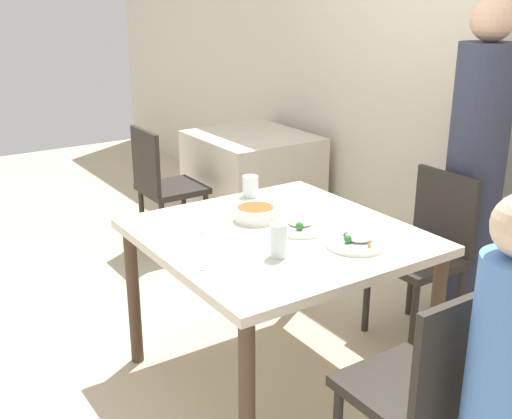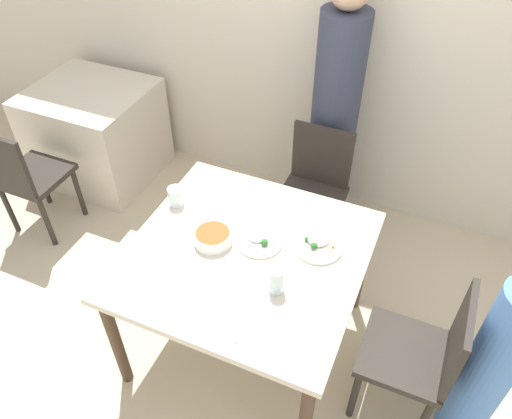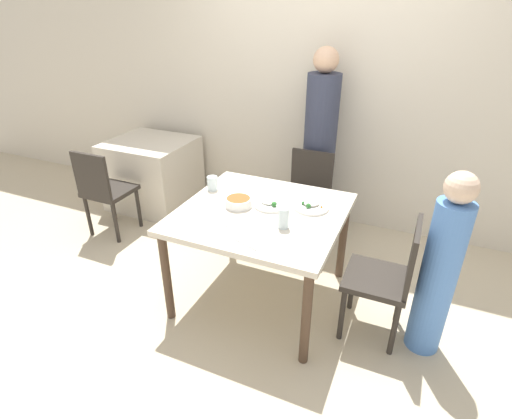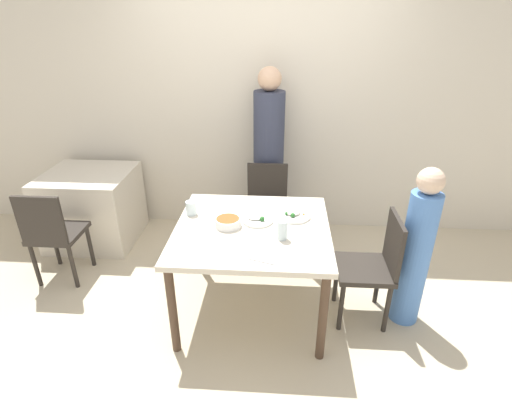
# 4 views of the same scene
# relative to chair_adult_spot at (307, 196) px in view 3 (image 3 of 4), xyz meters

# --- Properties ---
(ground_plane) EXTENTS (10.00, 10.00, 0.00)m
(ground_plane) POSITION_rel_chair_adult_spot_xyz_m (-0.07, -0.88, -0.47)
(ground_plane) COLOR beige
(wall_back) EXTENTS (10.00, 0.06, 2.70)m
(wall_back) POSITION_rel_chair_adult_spot_xyz_m (-0.07, 0.59, 0.88)
(wall_back) COLOR beige
(wall_back) RESTS_ON ground_plane
(dining_table) EXTENTS (1.12, 1.09, 0.74)m
(dining_table) POSITION_rel_chair_adult_spot_xyz_m (-0.07, -0.88, 0.18)
(dining_table) COLOR beige
(dining_table) RESTS_ON ground_plane
(chair_adult_spot) EXTENTS (0.40, 0.40, 0.86)m
(chair_adult_spot) POSITION_rel_chair_adult_spot_xyz_m (0.00, 0.00, 0.00)
(chair_adult_spot) COLOR #2D2823
(chair_adult_spot) RESTS_ON ground_plane
(chair_child_spot) EXTENTS (0.40, 0.40, 0.86)m
(chair_child_spot) POSITION_rel_chair_adult_spot_xyz_m (0.83, -0.92, 0.00)
(chair_child_spot) COLOR #2D2823
(chair_child_spot) RESTS_ON ground_plane
(person_adult) EXTENTS (0.30, 0.30, 1.70)m
(person_adult) POSITION_rel_chair_adult_spot_xyz_m (0.00, 0.32, 0.33)
(person_adult) COLOR #33384C
(person_adult) RESTS_ON ground_plane
(person_child) EXTENTS (0.21, 0.21, 1.24)m
(person_child) POSITION_rel_chair_adult_spot_xyz_m (1.11, -0.92, 0.12)
(person_child) COLOR #5184D1
(person_child) RESTS_ON ground_plane
(bowl_curry) EXTENTS (0.19, 0.19, 0.06)m
(bowl_curry) POSITION_rel_chair_adult_spot_xyz_m (-0.25, -0.88, 0.30)
(bowl_curry) COLOR white
(bowl_curry) RESTS_ON dining_table
(plate_rice_adult) EXTENTS (0.24, 0.24, 0.05)m
(plate_rice_adult) POSITION_rel_chair_adult_spot_xyz_m (0.24, -0.70, 0.28)
(plate_rice_adult) COLOR white
(plate_rice_adult) RESTS_ON dining_table
(plate_rice_child) EXTENTS (0.23, 0.23, 0.05)m
(plate_rice_child) POSITION_rel_chair_adult_spot_xyz_m (-0.04, -0.79, 0.28)
(plate_rice_child) COLOR white
(plate_rice_child) RESTS_ON dining_table
(glass_water_tall) EXTENTS (0.08, 0.08, 0.11)m
(glass_water_tall) POSITION_rel_chair_adult_spot_xyz_m (-0.55, -0.71, 0.31)
(glass_water_tall) COLOR silver
(glass_water_tall) RESTS_ON dining_table
(glass_water_short) EXTENTS (0.07, 0.07, 0.14)m
(glass_water_short) POSITION_rel_chair_adult_spot_xyz_m (0.15, -1.03, 0.33)
(glass_water_short) COLOR silver
(glass_water_short) RESTS_ON dining_table
(napkin_folded) EXTENTS (0.14, 0.14, 0.01)m
(napkin_folded) POSITION_rel_chair_adult_spot_xyz_m (-0.18, -1.10, 0.26)
(napkin_folded) COLOR white
(napkin_folded) RESTS_ON dining_table
(fork_steel) EXTENTS (0.18, 0.08, 0.01)m
(fork_steel) POSITION_rel_chair_adult_spot_xyz_m (0.02, -1.31, 0.26)
(fork_steel) COLOR silver
(fork_steel) RESTS_ON dining_table
(background_table) EXTENTS (0.83, 0.77, 0.73)m
(background_table) POSITION_rel_chair_adult_spot_xyz_m (-1.76, 0.10, -0.11)
(background_table) COLOR beige
(background_table) RESTS_ON ground_plane
(chair_background) EXTENTS (0.40, 0.40, 0.86)m
(chair_background) POSITION_rel_chair_adult_spot_xyz_m (-1.76, -0.62, 0.00)
(chair_background) COLOR #2D2823
(chair_background) RESTS_ON ground_plane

